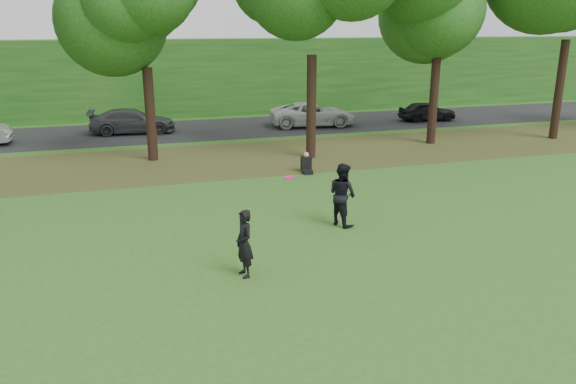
# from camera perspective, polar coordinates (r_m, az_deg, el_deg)

# --- Properties ---
(ground) EXTENTS (120.00, 120.00, 0.00)m
(ground) POSITION_cam_1_polar(r_m,az_deg,el_deg) (13.75, 3.65, -8.71)
(ground) COLOR #2F5A1C
(ground) RESTS_ON ground
(leaf_litter) EXTENTS (60.00, 7.00, 0.01)m
(leaf_litter) POSITION_cam_1_polar(r_m,az_deg,el_deg) (25.68, -6.67, 3.28)
(leaf_litter) COLOR #4F381C
(leaf_litter) RESTS_ON ground
(street) EXTENTS (70.00, 7.00, 0.02)m
(street) POSITION_cam_1_polar(r_m,az_deg,el_deg) (33.42, -9.25, 6.28)
(street) COLOR black
(street) RESTS_ON ground
(far_hedge) EXTENTS (70.00, 3.00, 5.00)m
(far_hedge) POSITION_cam_1_polar(r_m,az_deg,el_deg) (39.00, -10.72, 11.35)
(far_hedge) COLOR #164F16
(far_hedge) RESTS_ON ground
(player_left) EXTENTS (0.49, 0.67, 1.68)m
(player_left) POSITION_cam_1_polar(r_m,az_deg,el_deg) (13.55, -4.47, -5.25)
(player_left) COLOR black
(player_left) RESTS_ON ground
(player_right) EXTENTS (1.02, 1.14, 1.93)m
(player_right) POSITION_cam_1_polar(r_m,az_deg,el_deg) (17.02, 5.54, -0.24)
(player_right) COLOR black
(player_right) RESTS_ON ground
(parked_cars) EXTENTS (34.18, 3.41, 1.49)m
(parked_cars) POSITION_cam_1_polar(r_m,az_deg,el_deg) (32.45, -11.34, 7.12)
(parked_cars) COLOR black
(parked_cars) RESTS_ON street
(frisbee) EXTENTS (0.30, 0.30, 0.06)m
(frisbee) POSITION_cam_1_polar(r_m,az_deg,el_deg) (14.03, 0.11, 1.49)
(frisbee) COLOR #DE126D
(frisbee) RESTS_ON ground
(seated_person) EXTENTS (0.52, 0.78, 0.83)m
(seated_person) POSITION_cam_1_polar(r_m,az_deg,el_deg) (23.29, 1.89, 2.77)
(seated_person) COLOR black
(seated_person) RESTS_ON ground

